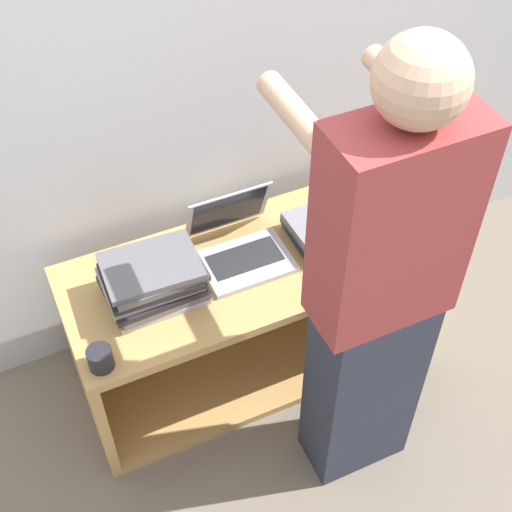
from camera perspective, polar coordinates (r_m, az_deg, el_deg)
ground_plane at (r=2.82m, az=1.69°, el=-12.42°), size 12.00×12.00×0.00m
wall_back at (r=2.40m, az=-4.84°, el=15.87°), size 8.00×0.05×2.40m
cart at (r=2.76m, az=-1.25°, el=-3.84°), size 1.31×0.56×0.57m
laptop_open at (r=2.51m, az=-1.29°, el=0.91°), size 0.31×0.31×0.23m
laptop_stack_left at (r=2.38m, az=-8.25°, el=-1.91°), size 0.33×0.24×0.16m
laptop_stack_right at (r=2.59m, az=6.18°, el=2.37°), size 0.33×0.25×0.09m
person at (r=2.08m, az=9.71°, el=-3.26°), size 0.40×0.53×1.68m
mug at (r=2.26m, az=-12.34°, el=-8.01°), size 0.08×0.08×0.08m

